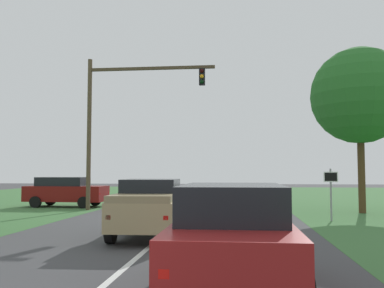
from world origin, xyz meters
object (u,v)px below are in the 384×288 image
at_px(crossing_suv_far, 66,191).
at_px(red_suv_near, 233,236).
at_px(keep_moving_sign, 331,187).
at_px(oak_tree_right, 360,96).
at_px(pickup_truck_lead, 152,207).
at_px(traffic_light, 120,111).

bearing_deg(crossing_suv_far, red_suv_near, -59.40).
distance_m(keep_moving_sign, crossing_suv_far, 15.61).
bearing_deg(red_suv_near, keep_moving_sign, 70.22).
bearing_deg(oak_tree_right, pickup_truck_lead, -135.71).
relative_size(red_suv_near, crossing_suv_far, 0.94).
bearing_deg(oak_tree_right, keep_moving_sign, -121.45).
relative_size(pickup_truck_lead, keep_moving_sign, 2.31).
distance_m(red_suv_near, traffic_light, 17.29).
height_order(red_suv_near, oak_tree_right, oak_tree_right).
height_order(pickup_truck_lead, keep_moving_sign, keep_moving_sign).
xyz_separation_m(pickup_truck_lead, oak_tree_right, (9.17, 8.94, 5.11)).
height_order(keep_moving_sign, crossing_suv_far, keep_moving_sign).
height_order(keep_moving_sign, oak_tree_right, oak_tree_right).
relative_size(pickup_truck_lead, traffic_light, 0.61).
bearing_deg(traffic_light, oak_tree_right, -0.79).
bearing_deg(traffic_light, pickup_truck_lead, -67.88).
bearing_deg(crossing_suv_far, oak_tree_right, -7.47).
bearing_deg(crossing_suv_far, pickup_truck_lead, -55.79).
relative_size(oak_tree_right, crossing_suv_far, 1.78).
xyz_separation_m(red_suv_near, keep_moving_sign, (4.08, 11.36, 0.45)).
xyz_separation_m(pickup_truck_lead, crossing_suv_far, (-7.57, 11.14, -0.02)).
relative_size(red_suv_near, traffic_light, 0.54).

